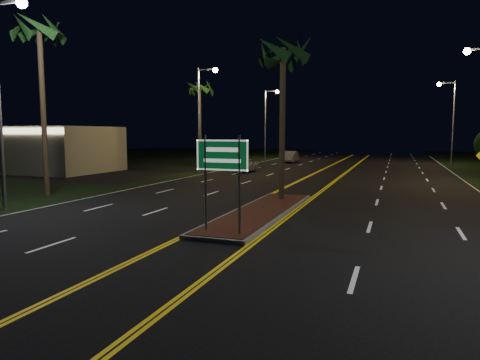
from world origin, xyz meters
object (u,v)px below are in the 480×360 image
at_px(streetlight_left_mid, 203,107).
at_px(car_far, 290,156).
at_px(palm_left_near, 39,32).
at_px(palm_median, 283,53).
at_px(commercial_building, 31,149).
at_px(streetlight_left_near, 4,81).
at_px(median_island, 260,212).
at_px(streetlight_left_far, 268,116).
at_px(highway_sign, 222,164).
at_px(car_near, 245,164).
at_px(streetlight_right_far, 450,113).
at_px(palm_left_far, 200,88).

distance_m(streetlight_left_mid, car_far, 16.86).
bearing_deg(palm_left_near, palm_median, 11.31).
xyz_separation_m(commercial_building, palm_median, (26.00, -9.49, 5.27)).
height_order(commercial_building, streetlight_left_near, streetlight_left_near).
xyz_separation_m(median_island, streetlight_left_far, (-10.61, 37.00, 5.57)).
bearing_deg(palm_median, commercial_building, 159.95).
bearing_deg(palm_left_near, highway_sign, -22.60).
bearing_deg(commercial_building, streetlight_left_near, -46.10).
xyz_separation_m(palm_median, car_far, (-6.57, 29.13, -6.51)).
distance_m(car_near, car_far, 14.05).
bearing_deg(streetlight_left_far, median_island, -74.00).
height_order(streetlight_left_near, palm_left_near, palm_left_near).
distance_m(streetlight_left_near, streetlight_right_far, 43.53).
bearing_deg(commercial_building, palm_median, -20.05).
bearing_deg(streetlight_right_far, streetlight_left_near, -119.19).
height_order(palm_median, palm_left_near, palm_left_near).
distance_m(streetlight_right_far, car_near, 24.77).
bearing_deg(median_island, car_far, 101.38).
xyz_separation_m(streetlight_right_far, palm_median, (-10.61, -31.50, 1.62)).
bearing_deg(streetlight_right_far, car_far, -172.13).
height_order(palm_median, car_near, palm_median).
height_order(streetlight_left_far, car_near, streetlight_left_far).
distance_m(streetlight_left_far, palm_median, 35.18).
bearing_deg(car_far, car_near, -95.45).
height_order(streetlight_left_mid, palm_left_near, palm_left_near).
height_order(highway_sign, streetlight_left_mid, streetlight_left_mid).
distance_m(streetlight_left_near, palm_left_far, 24.19).
xyz_separation_m(commercial_building, streetlight_left_near, (15.39, -15.99, 3.65)).
relative_size(palm_left_far, car_near, 2.04).
height_order(highway_sign, car_near, highway_sign).
xyz_separation_m(median_island, palm_left_far, (-12.80, 21.00, 7.66)).
height_order(streetlight_left_near, palm_median, streetlight_left_near).
bearing_deg(commercial_building, median_island, -26.55).
xyz_separation_m(streetlight_left_far, car_far, (4.05, -4.37, -4.89)).
relative_size(streetlight_left_mid, car_near, 2.08).
relative_size(palm_median, palm_left_near, 0.85).
xyz_separation_m(streetlight_left_mid, palm_left_far, (-2.19, 4.00, 2.09)).
xyz_separation_m(highway_sign, palm_left_far, (-12.80, 25.20, 5.34)).
bearing_deg(streetlight_left_near, median_island, 15.78).
bearing_deg(streetlight_right_far, commercial_building, -148.99).
xyz_separation_m(streetlight_left_near, palm_median, (10.61, 6.50, 1.62)).
relative_size(streetlight_right_far, car_near, 2.08).
relative_size(palm_left_near, car_far, 2.12).
height_order(streetlight_left_near, streetlight_right_far, same).
bearing_deg(highway_sign, streetlight_left_mid, 116.59).
distance_m(palm_left_near, car_far, 33.14).
bearing_deg(palm_left_far, car_far, 61.79).
relative_size(palm_left_far, car_far, 1.91).
bearing_deg(car_near, palm_left_near, -102.04).
relative_size(median_island, highway_sign, 3.20).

